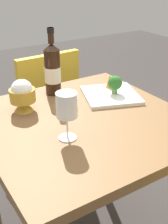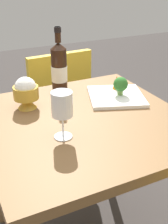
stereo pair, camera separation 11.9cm
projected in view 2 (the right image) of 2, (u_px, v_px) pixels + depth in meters
name	position (u px, v px, depth m)	size (l,w,h in m)	color
dining_table	(84.00, 139.00, 1.25)	(0.82, 0.82, 0.75)	brown
chair_near_window	(57.00, 99.00, 1.90)	(0.42, 0.42, 0.85)	gold
wine_bottle	(59.00, 68.00, 1.40)	(0.08, 0.08, 0.32)	black
wine_glass	(62.00, 105.00, 1.02)	(0.08, 0.08, 0.18)	white
rice_bowl	(26.00, 92.00, 1.27)	(0.11, 0.11, 0.14)	gold
serving_plate	(116.00, 96.00, 1.39)	(0.32, 0.32, 0.02)	white
broccoli_floret	(121.00, 85.00, 1.37)	(0.07, 0.07, 0.09)	#729E4C
carrot_garnish_left	(117.00, 82.00, 1.44)	(0.04, 0.04, 0.07)	orange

